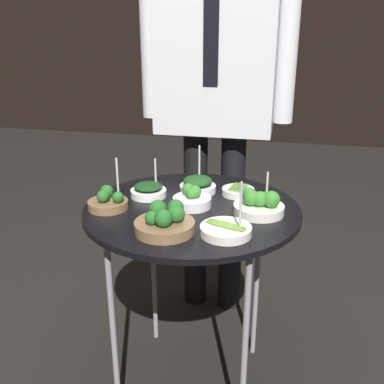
% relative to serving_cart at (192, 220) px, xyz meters
% --- Properties ---
extents(ground_plane, '(8.00, 8.00, 0.00)m').
position_rel_serving_cart_xyz_m(ground_plane, '(0.00, 0.00, -0.67)').
color(ground_plane, black).
extents(serving_cart, '(0.70, 0.70, 0.72)m').
position_rel_serving_cart_xyz_m(serving_cart, '(0.00, 0.00, 0.00)').
color(serving_cart, black).
rests_on(serving_cart, ground_plane).
extents(bowl_broccoli_mid_right, '(0.17, 0.17, 0.08)m').
position_rel_serving_cart_xyz_m(bowl_broccoli_mid_right, '(-0.03, -0.20, 0.08)').
color(bowl_broccoli_mid_right, brown).
rests_on(bowl_broccoli_mid_right, serving_cart).
extents(bowl_broccoli_mid_left, '(0.13, 0.13, 0.07)m').
position_rel_serving_cart_xyz_m(bowl_broccoli_mid_left, '(0.00, -0.00, 0.07)').
color(bowl_broccoli_mid_left, silver).
rests_on(bowl_broccoli_mid_left, serving_cart).
extents(bowl_spinach_front_right, '(0.12, 0.12, 0.13)m').
position_rel_serving_cart_xyz_m(bowl_spinach_front_right, '(-0.17, 0.06, 0.07)').
color(bowl_spinach_front_right, white).
rests_on(bowl_spinach_front_right, serving_cart).
extents(bowl_asparagus_front_center, '(0.11, 0.11, 0.03)m').
position_rel_serving_cart_xyz_m(bowl_asparagus_front_center, '(0.13, 0.14, 0.06)').
color(bowl_asparagus_front_center, white).
rests_on(bowl_asparagus_front_center, serving_cart).
extents(bowl_spinach_far_rim, '(0.13, 0.13, 0.16)m').
position_rel_serving_cart_xyz_m(bowl_spinach_far_rim, '(-0.01, 0.14, 0.08)').
color(bowl_spinach_far_rim, silver).
rests_on(bowl_spinach_far_rim, serving_cart).
extents(bowl_asparagus_back_left, '(0.15, 0.15, 0.16)m').
position_rel_serving_cart_xyz_m(bowl_asparagus_back_left, '(0.14, -0.18, 0.06)').
color(bowl_asparagus_back_left, silver).
rests_on(bowl_asparagus_back_left, serving_cart).
extents(bowl_broccoli_back_right, '(0.13, 0.13, 0.17)m').
position_rel_serving_cart_xyz_m(bowl_broccoli_back_right, '(-0.26, -0.08, 0.07)').
color(bowl_broccoli_back_right, brown).
rests_on(bowl_broccoli_back_right, serving_cart).
extents(bowl_broccoli_center, '(0.16, 0.16, 0.12)m').
position_rel_serving_cart_xyz_m(bowl_broccoli_center, '(0.22, -0.01, 0.08)').
color(bowl_broccoli_center, silver).
rests_on(bowl_broccoli_center, serving_cart).
extents(waiter_figure, '(0.64, 0.24, 1.73)m').
position_rel_serving_cart_xyz_m(waiter_figure, '(-0.02, 0.53, 0.42)').
color(waiter_figure, black).
rests_on(waiter_figure, ground_plane).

